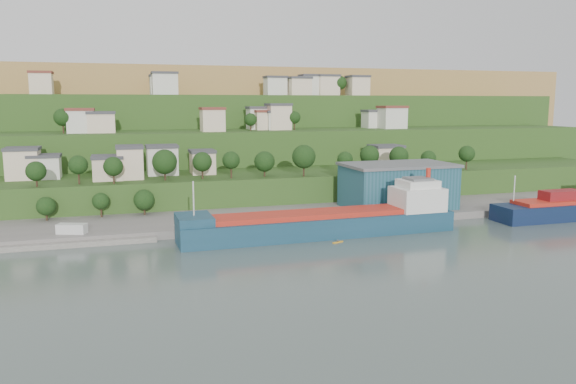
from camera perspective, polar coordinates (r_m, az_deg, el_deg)
name	(u,v)px	position (r m, az deg, el deg)	size (l,w,h in m)	color
ground	(318,245)	(128.44, 3.09, -5.39)	(500.00, 500.00, 0.00)	#4B5C56
quay	(351,216)	(161.03, 6.39, -2.46)	(220.00, 26.00, 4.00)	slate
pebble_beach	(68,239)	(143.03, -21.44, -4.51)	(40.00, 18.00, 2.40)	slate
hillside	(206,166)	(290.48, -8.34, 2.66)	(360.00, 210.86, 96.00)	#284719
cargo_ship_near	(328,224)	(137.26, 4.13, -3.25)	(68.59, 12.12, 17.58)	#123545
warehouse	(398,185)	(164.86, 11.08, 0.67)	(31.33, 19.55, 12.80)	#1C4B54
caravan	(72,230)	(139.70, -21.10, -3.66)	(6.56, 2.74, 3.06)	silver
dinghy	(137,232)	(138.57, -15.10, -3.95)	(3.70, 1.39, 0.74)	silver
kayak_orange	(251,244)	(127.96, -3.80, -5.34)	(3.16, 1.15, 0.78)	orange
kayak_yellow	(338,242)	(130.78, 5.08, -5.05)	(2.92, 1.52, 0.73)	orange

